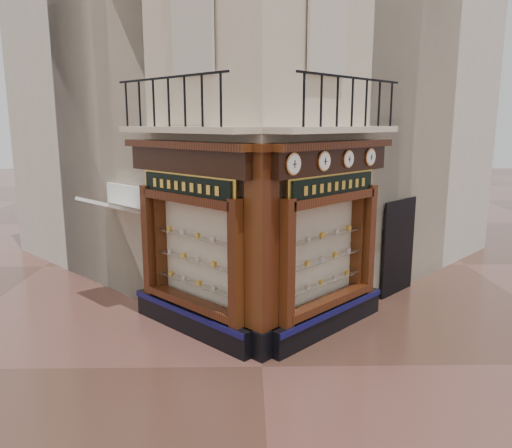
{
  "coord_description": "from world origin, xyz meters",
  "views": [
    {
      "loc": [
        -0.25,
        -8.32,
        4.33
      ],
      "look_at": [
        -0.08,
        2.0,
        2.23
      ],
      "focal_mm": 35.0,
      "sensor_mm": 36.0,
      "label": 1
    }
  ],
  "objects_px": {
    "corner_pilaster": "(262,255)",
    "clock_c": "(348,159)",
    "clock_a": "(293,164)",
    "signboard_left": "(187,186)",
    "clock_b": "(324,161)",
    "awning": "(114,303)",
    "signboard_right": "(334,186)",
    "clock_d": "(370,157)"
  },
  "relations": [
    {
      "from": "clock_c",
      "to": "clock_d",
      "type": "bearing_deg",
      "value": 0.0
    },
    {
      "from": "awning",
      "to": "signboard_right",
      "type": "height_order",
      "value": "signboard_right"
    },
    {
      "from": "corner_pilaster",
      "to": "signboard_left",
      "type": "xyz_separation_m",
      "value": [
        -1.46,
        1.01,
        1.15
      ]
    },
    {
      "from": "corner_pilaster",
      "to": "signboard_left",
      "type": "height_order",
      "value": "corner_pilaster"
    },
    {
      "from": "clock_b",
      "to": "clock_d",
      "type": "distance_m",
      "value": 1.63
    },
    {
      "from": "signboard_right",
      "to": "clock_d",
      "type": "bearing_deg",
      "value": -5.55
    },
    {
      "from": "clock_b",
      "to": "signboard_left",
      "type": "distance_m",
      "value": 2.73
    },
    {
      "from": "clock_c",
      "to": "clock_a",
      "type": "bearing_deg",
      "value": -180.0
    },
    {
      "from": "corner_pilaster",
      "to": "clock_d",
      "type": "xyz_separation_m",
      "value": [
        2.34,
        1.74,
        1.67
      ]
    },
    {
      "from": "signboard_left",
      "to": "corner_pilaster",
      "type": "bearing_deg",
      "value": -169.75
    },
    {
      "from": "clock_a",
      "to": "clock_d",
      "type": "relative_size",
      "value": 1.07
    },
    {
      "from": "clock_c",
      "to": "clock_d",
      "type": "height_order",
      "value": "clock_d"
    },
    {
      "from": "corner_pilaster",
      "to": "awning",
      "type": "relative_size",
      "value": 2.59
    },
    {
      "from": "clock_c",
      "to": "awning",
      "type": "bearing_deg",
      "value": 117.56
    },
    {
      "from": "corner_pilaster",
      "to": "clock_b",
      "type": "height_order",
      "value": "corner_pilaster"
    },
    {
      "from": "signboard_left",
      "to": "clock_b",
      "type": "bearing_deg",
      "value": -144.21
    },
    {
      "from": "clock_a",
      "to": "signboard_left",
      "type": "distance_m",
      "value": 2.34
    },
    {
      "from": "clock_b",
      "to": "signboard_right",
      "type": "relative_size",
      "value": 0.19
    },
    {
      "from": "clock_c",
      "to": "signboard_right",
      "type": "distance_m",
      "value": 0.62
    },
    {
      "from": "clock_c",
      "to": "corner_pilaster",
      "type": "bearing_deg",
      "value": 168.31
    },
    {
      "from": "clock_b",
      "to": "clock_c",
      "type": "relative_size",
      "value": 1.08
    },
    {
      "from": "clock_d",
      "to": "awning",
      "type": "height_order",
      "value": "clock_d"
    },
    {
      "from": "awning",
      "to": "signboard_right",
      "type": "relative_size",
      "value": 0.75
    },
    {
      "from": "clock_c",
      "to": "signboard_left",
      "type": "xyz_separation_m",
      "value": [
        -3.22,
        -0.14,
        -0.52
      ]
    },
    {
      "from": "corner_pilaster",
      "to": "clock_c",
      "type": "bearing_deg",
      "value": -11.69
    },
    {
      "from": "corner_pilaster",
      "to": "clock_c",
      "type": "height_order",
      "value": "corner_pilaster"
    },
    {
      "from": "clock_d",
      "to": "awning",
      "type": "distance_m",
      "value": 6.98
    },
    {
      "from": "clock_a",
      "to": "signboard_left",
      "type": "bearing_deg",
      "value": 107.1
    },
    {
      "from": "clock_a",
      "to": "signboard_right",
      "type": "xyz_separation_m",
      "value": [
        0.91,
        1.07,
        -0.52
      ]
    },
    {
      "from": "corner_pilaster",
      "to": "clock_c",
      "type": "xyz_separation_m",
      "value": [
        1.76,
        1.16,
        1.67
      ]
    },
    {
      "from": "clock_a",
      "to": "awning",
      "type": "relative_size",
      "value": 0.26
    },
    {
      "from": "awning",
      "to": "clock_b",
      "type": "bearing_deg",
      "value": -160.36
    },
    {
      "from": "clock_c",
      "to": "signboard_right",
      "type": "xyz_separation_m",
      "value": [
        -0.3,
        -0.14,
        -0.52
      ]
    },
    {
      "from": "clock_b",
      "to": "corner_pilaster",
      "type": "bearing_deg",
      "value": 161.18
    },
    {
      "from": "clock_b",
      "to": "clock_c",
      "type": "xyz_separation_m",
      "value": [
        0.57,
        0.57,
        0.0
      ]
    },
    {
      "from": "clock_c",
      "to": "signboard_left",
      "type": "height_order",
      "value": "clock_c"
    },
    {
      "from": "clock_d",
      "to": "signboard_left",
      "type": "bearing_deg",
      "value": 145.8
    },
    {
      "from": "clock_c",
      "to": "clock_d",
      "type": "distance_m",
      "value": 0.82
    },
    {
      "from": "clock_d",
      "to": "clock_b",
      "type": "bearing_deg",
      "value": -180.0
    },
    {
      "from": "clock_b",
      "to": "awning",
      "type": "distance_m",
      "value": 6.35
    },
    {
      "from": "clock_d",
      "to": "corner_pilaster",
      "type": "bearing_deg",
      "value": 171.59
    },
    {
      "from": "clock_a",
      "to": "awning",
      "type": "bearing_deg",
      "value": 99.85
    }
  ]
}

